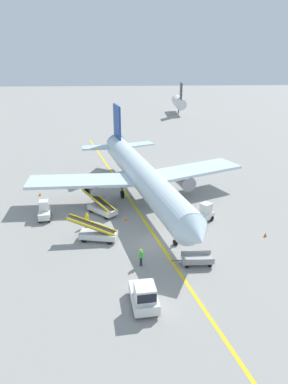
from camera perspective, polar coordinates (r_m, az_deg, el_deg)
name	(u,v)px	position (r m, az deg, el deg)	size (l,w,h in m)	color
ground_plane	(157,244)	(37.79, 1.96, -7.94)	(300.00, 300.00, 0.00)	gray
taxi_line_yellow	(145,222)	(42.13, 0.19, -4.60)	(0.30, 80.00, 0.01)	yellow
airliner	(142,175)	(46.69, -0.37, 2.65)	(27.92, 34.95, 10.10)	silver
pushback_tug	(144,296)	(29.21, 0.02, -15.61)	(2.30, 3.79, 2.20)	silver
baggage_tug_near_wing	(204,214)	(42.49, 9.20, -3.28)	(2.69, 2.51, 2.10)	silver
baggage_tug_by_cargo_door	(44,211)	(44.04, -15.02, -2.85)	(1.61, 2.55, 2.10)	silver
belt_loader_forward_hold	(102,208)	(44.04, -6.50, -2.41)	(4.38, 4.45, 2.59)	silver
belt_loader_aft_hold	(97,233)	(38.36, -7.19, -6.30)	(5.15, 2.19, 2.59)	silver
baggage_cart_loaded	(197,259)	(34.71, 8.15, -10.20)	(3.77, 1.60, 0.94)	#A5A5A8
ground_crew_marshaller	(87,219)	(41.14, -8.72, -4.15)	(0.36, 0.24, 1.70)	#26262D
ground_crew_wing_walker	(141,257)	(33.92, -0.48, -9.91)	(0.36, 0.24, 1.70)	#26262D
safety_cone_nose_left	(126,219)	(42.36, -2.80, -4.15)	(0.36, 0.36, 0.44)	orange
safety_cone_nose_right	(40,194)	(51.05, -15.65, -0.31)	(0.36, 0.36, 0.44)	orange
safety_cone_wingtip_left	(265,235)	(41.01, 18.11, -6.22)	(0.36, 0.36, 0.44)	orange
distant_aircraft_mid_left	(179,102)	(109.77, 5.38, 13.59)	(3.00, 10.10, 8.80)	silver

